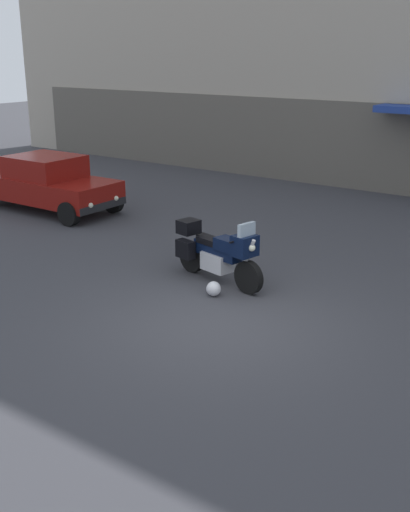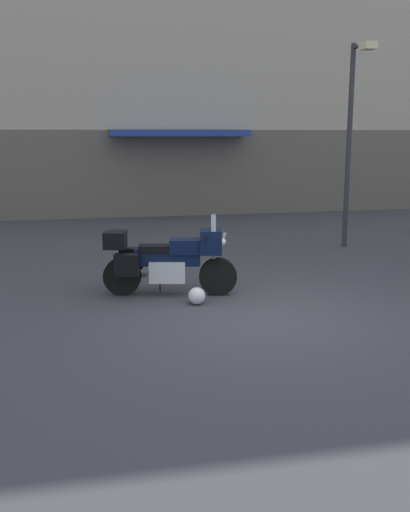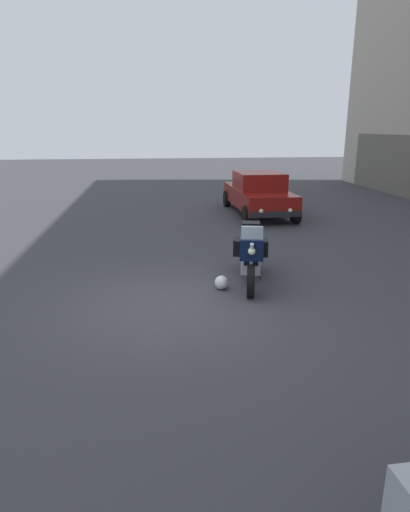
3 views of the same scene
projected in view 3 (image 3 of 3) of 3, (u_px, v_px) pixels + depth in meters
ground_plane at (176, 306)px, 7.90m from camera, size 80.00×80.00×0.00m
motorcycle at (251, 253)px, 8.99m from camera, size 2.24×1.00×1.36m
helmet at (221, 282)px, 8.69m from camera, size 0.28×0.28×0.28m
car_sedan_far at (258, 193)px, 16.08m from camera, size 4.60×1.96×1.56m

